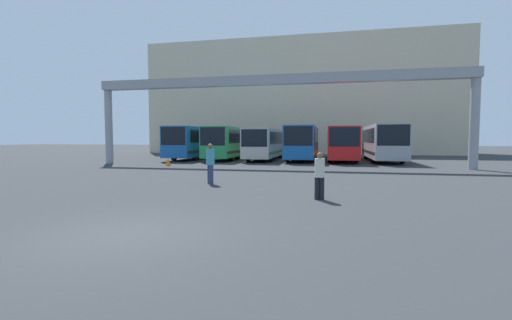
# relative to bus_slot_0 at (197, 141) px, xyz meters

# --- Properties ---
(ground_plane) EXTENTS (200.00, 200.00, 0.00)m
(ground_plane) POSITION_rel_bus_slot_0_xyz_m (9.11, -26.82, -1.85)
(ground_plane) COLOR #2D3033
(building_backdrop) EXTENTS (43.04, 12.00, 15.69)m
(building_backdrop) POSITION_rel_bus_slot_0_xyz_m (9.11, 18.43, 6.00)
(building_backdrop) COLOR beige
(building_backdrop) RESTS_ON ground
(overhead_gantry) EXTENTS (28.16, 0.80, 6.80)m
(overhead_gantry) POSITION_rel_bus_slot_0_xyz_m (9.11, -7.81, 3.86)
(overhead_gantry) COLOR gray
(overhead_gantry) RESTS_ON ground
(bus_slot_0) EXTENTS (2.55, 11.01, 3.21)m
(bus_slot_0) POSITION_rel_bus_slot_0_xyz_m (0.00, 0.00, 0.00)
(bus_slot_0) COLOR #1959A5
(bus_slot_0) RESTS_ON ground
(bus_slot_1) EXTENTS (2.46, 11.50, 3.16)m
(bus_slot_1) POSITION_rel_bus_slot_0_xyz_m (3.64, 0.25, -0.03)
(bus_slot_1) COLOR #268C4C
(bus_slot_1) RESTS_ON ground
(bus_slot_2) EXTENTS (2.44, 10.48, 2.97)m
(bus_slot_2) POSITION_rel_bus_slot_0_xyz_m (7.29, -0.27, -0.14)
(bus_slot_2) COLOR beige
(bus_slot_2) RESTS_ON ground
(bus_slot_3) EXTENTS (2.57, 10.45, 3.20)m
(bus_slot_3) POSITION_rel_bus_slot_0_xyz_m (10.93, -0.28, -0.01)
(bus_slot_3) COLOR #1959A5
(bus_slot_3) RESTS_ON ground
(bus_slot_4) EXTENTS (2.60, 11.57, 3.09)m
(bus_slot_4) POSITION_rel_bus_slot_0_xyz_m (14.57, 0.28, -0.07)
(bus_slot_4) COLOR red
(bus_slot_4) RESTS_ON ground
(bus_slot_5) EXTENTS (2.63, 11.11, 3.26)m
(bus_slot_5) POSITION_rel_bus_slot_0_xyz_m (18.22, 0.05, 0.03)
(bus_slot_5) COLOR #999EA5
(bus_slot_5) RESTS_ON ground
(pedestrian_near_left) EXTENTS (0.39, 0.39, 1.86)m
(pedestrian_near_left) POSITION_rel_bus_slot_0_xyz_m (8.09, -18.41, -0.86)
(pedestrian_near_left) COLOR navy
(pedestrian_near_left) RESTS_ON ground
(pedestrian_mid_left) EXTENTS (0.34, 0.34, 1.62)m
(pedestrian_mid_left) POSITION_rel_bus_slot_0_xyz_m (13.13, -21.50, -0.99)
(pedestrian_mid_left) COLOR black
(pedestrian_mid_left) RESTS_ON ground
(traffic_cone) EXTENTS (0.44, 0.44, 0.60)m
(traffic_cone) POSITION_rel_bus_slot_0_xyz_m (1.40, -9.30, -1.55)
(traffic_cone) COLOR orange
(traffic_cone) RESTS_ON ground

